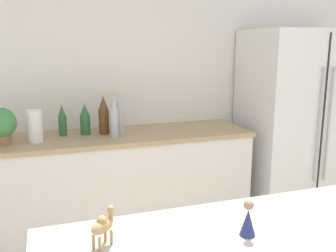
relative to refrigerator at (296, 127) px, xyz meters
name	(u,v)px	position (x,y,z in m)	size (l,w,h in m)	color
wall_back	(149,86)	(-1.31, 0.39, 0.39)	(8.00, 0.06, 2.55)	white
back_counter	(124,187)	(-1.63, 0.06, -0.42)	(2.10, 0.63, 0.93)	silver
refrigerator	(296,127)	(0.00, 0.00, 0.00)	(0.95, 0.71, 1.77)	white
potted_plant	(1,125)	(-2.52, 0.02, 0.19)	(0.22, 0.22, 0.27)	#9E6B47
paper_towel_roll	(35,126)	(-2.29, 0.01, 0.17)	(0.11, 0.11, 0.24)	white
back_bottle_0	(85,120)	(-1.91, 0.14, 0.16)	(0.08, 0.08, 0.25)	#2D6033
back_bottle_1	(62,121)	(-2.09, 0.15, 0.16)	(0.06, 0.06, 0.25)	#2D6033
back_bottle_2	(120,114)	(-1.64, 0.08, 0.20)	(0.07, 0.07, 0.33)	#B2B7BC
back_bottle_3	(114,117)	(-1.71, -0.01, 0.20)	(0.07, 0.07, 0.33)	#B2B7BC
back_bottle_4	(104,115)	(-1.77, 0.11, 0.20)	(0.08, 0.08, 0.32)	brown
camel_figurine	(103,225)	(-2.06, -1.72, 0.18)	(0.10, 0.09, 0.13)	tan
wise_man_figurine_blue	(248,220)	(-1.57, -1.81, 0.16)	(0.06, 0.06, 0.13)	navy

